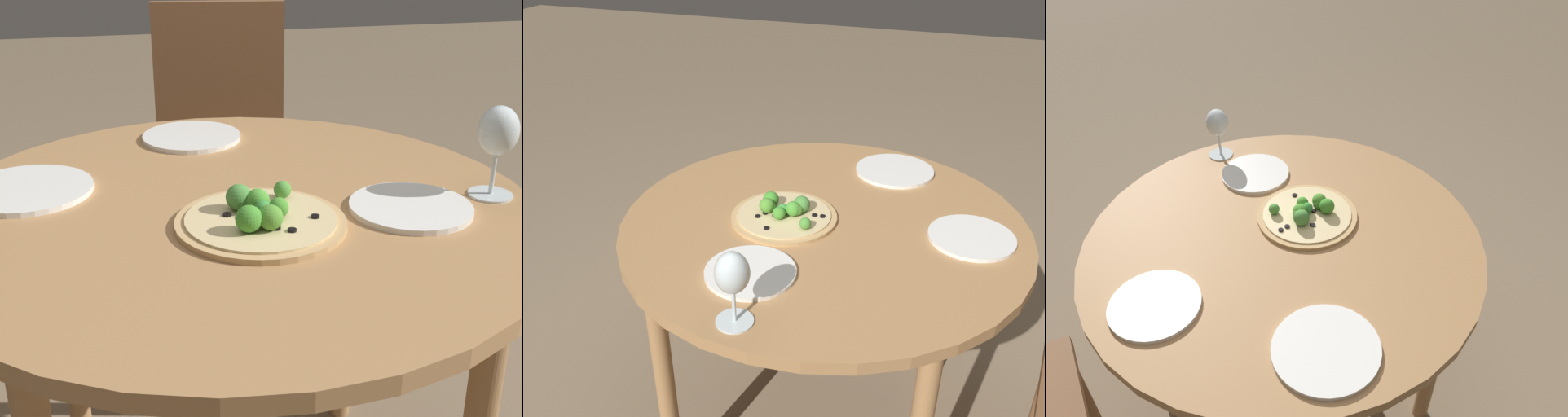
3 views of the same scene
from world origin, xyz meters
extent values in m
plane|color=#847056|center=(0.00, 0.00, 0.00)|extent=(12.00, 12.00, 0.00)
cylinder|color=#A87A4C|center=(0.00, 0.00, 0.74)|extent=(1.04, 1.04, 0.03)
cylinder|color=#A87A4C|center=(-0.32, -0.32, 0.36)|extent=(0.05, 0.05, 0.72)
cylinder|color=#A87A4C|center=(-0.32, 0.32, 0.36)|extent=(0.05, 0.05, 0.72)
cylinder|color=#A87A4C|center=(0.32, 0.32, 0.36)|extent=(0.05, 0.05, 0.72)
cylinder|color=brown|center=(-0.25, -0.59, 0.22)|extent=(0.04, 0.04, 0.43)
cylinder|color=tan|center=(-0.03, 0.10, 0.76)|extent=(0.28, 0.28, 0.01)
cylinder|color=beige|center=(-0.03, 0.10, 0.76)|extent=(0.24, 0.24, 0.00)
sphere|color=#4C8A32|center=(-0.02, 0.07, 0.78)|extent=(0.03, 0.03, 0.03)
sphere|color=green|center=(-0.03, 0.10, 0.78)|extent=(0.03, 0.03, 0.03)
sphere|color=#498C3C|center=(0.00, 0.06, 0.79)|extent=(0.04, 0.04, 0.04)
sphere|color=#428A2E|center=(-0.03, 0.14, 0.78)|extent=(0.03, 0.03, 0.03)
sphere|color=#509431|center=(-0.03, 0.14, 0.79)|extent=(0.04, 0.04, 0.04)
sphere|color=#4D9438|center=(-0.08, 0.02, 0.78)|extent=(0.03, 0.03, 0.03)
sphere|color=#4B9B34|center=(-0.03, 0.07, 0.79)|extent=(0.04, 0.04, 0.04)
sphere|color=#41922D|center=(0.00, 0.14, 0.79)|extent=(0.04, 0.04, 0.04)
sphere|color=#46942F|center=(-0.06, 0.10, 0.78)|extent=(0.03, 0.03, 0.03)
cylinder|color=black|center=(-0.11, 0.12, 0.77)|extent=(0.01, 0.01, 0.00)
cylinder|color=black|center=(-0.05, 0.12, 0.77)|extent=(0.01, 0.01, 0.00)
cylinder|color=black|center=(0.02, 0.08, 0.77)|extent=(0.01, 0.01, 0.00)
cylinder|color=black|center=(-0.04, 0.14, 0.77)|extent=(0.01, 0.01, 0.00)
cylinder|color=black|center=(-0.02, 0.12, 0.77)|extent=(0.01, 0.01, 0.00)
cylinder|color=black|center=(-0.01, 0.00, 0.77)|extent=(0.01, 0.01, 0.00)
cylinder|color=black|center=(-0.06, 0.16, 0.77)|extent=(0.01, 0.01, 0.00)
cylinder|color=black|center=(-0.01, 0.02, 0.77)|extent=(0.01, 0.01, 0.00)
cylinder|color=silver|center=(-0.45, 0.06, 0.75)|extent=(0.08, 0.08, 0.00)
cylinder|color=silver|center=(-0.45, 0.06, 0.79)|extent=(0.01, 0.01, 0.07)
ellipsoid|color=silver|center=(-0.45, 0.06, 0.87)|extent=(0.07, 0.07, 0.09)
cylinder|color=white|center=(0.03, -0.37, 0.76)|extent=(0.21, 0.21, 0.01)
cylinder|color=white|center=(0.35, -0.12, 0.76)|extent=(0.23, 0.23, 0.01)
cylinder|color=white|center=(-0.29, 0.09, 0.76)|extent=(0.21, 0.21, 0.01)
camera|label=1|loc=(0.19, 1.12, 1.24)|focal=50.00mm
camera|label=2|loc=(-1.26, -0.33, 1.50)|focal=40.00mm
camera|label=3|loc=(0.85, -0.53, 1.65)|focal=35.00mm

